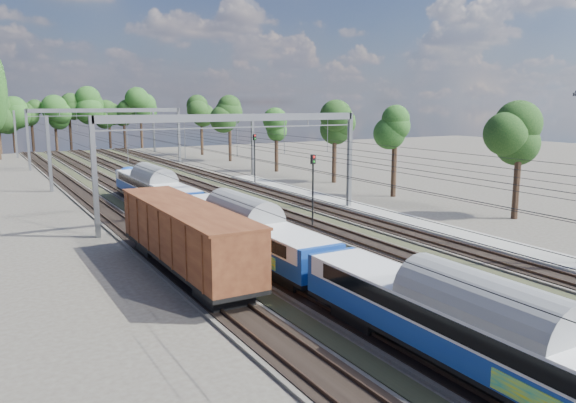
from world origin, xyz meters
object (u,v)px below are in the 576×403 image
signal_near (313,182)px  emu_train (246,223)px  freight_boxcar (185,234)px  worker (139,174)px  signal_far (255,153)px

signal_near → emu_train: bearing=-151.8°
freight_boxcar → worker: size_ratio=7.76×
worker → signal_near: (4.72, -33.29, 2.74)m
emu_train → freight_boxcar: size_ratio=3.76×
signal_near → signal_far: bearing=69.8°
worker → signal_near: size_ratio=0.34×
freight_boxcar → worker: freight_boxcar is taller
emu_train → signal_near: bearing=32.3°
freight_boxcar → emu_train: bearing=15.8°
emu_train → signal_far: size_ratio=9.49×
worker → signal_far: size_ratio=0.33×
signal_near → signal_far: 25.21m
worker → emu_train: bearing=159.5°
emu_train → signal_far: (15.41, 29.55, 1.52)m
signal_far → signal_near: bearing=-121.8°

